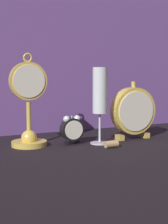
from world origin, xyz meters
The scene contains 7 objects.
ground_plane centered at (0.00, 0.00, 0.00)m, with size 4.00×4.00×0.00m, color black.
fabric_backdrop_drape centered at (0.00, 0.33, 0.29)m, with size 1.44×0.01×0.58m, color #6B478E.
pocket_watch_on_stand centered at (-0.18, 0.11, 0.11)m, with size 0.12×0.11×0.29m.
alarm_clock_twin_bell centered at (-0.05, 0.08, 0.05)m, with size 0.07×0.03×0.09m.
mantel_clock_silver centered at (0.18, 0.07, 0.10)m, with size 0.16×0.04×0.20m.
champagne_flute centered at (0.04, 0.05, 0.16)m, with size 0.06×0.06×0.25m.
wine_cork centered at (0.04, -0.02, 0.01)m, with size 0.02×0.02×0.04m, color tan.
Camera 1 is at (-0.53, -1.01, 0.24)m, focal length 60.00 mm.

